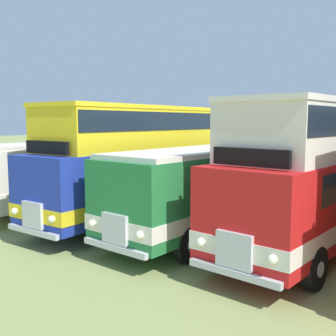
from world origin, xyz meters
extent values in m
cube|color=silver|center=(-12.07, -0.37, 1.70)|extent=(2.98, 10.02, 2.30)
cube|color=silver|center=(-12.07, -0.37, 1.10)|extent=(3.02, 10.06, 0.44)
cube|color=#19232D|center=(-12.05, 0.03, 2.30)|extent=(2.89, 7.62, 0.76)
cube|color=silver|center=(-12.07, -0.37, 2.92)|extent=(2.92, 9.61, 0.14)
cylinder|color=black|center=(-11.08, -3.78, 0.52)|extent=(0.33, 1.05, 1.04)
cylinder|color=silver|center=(-10.93, -3.79, 0.52)|extent=(0.04, 0.36, 0.36)
cylinder|color=black|center=(-13.38, -3.67, 0.52)|extent=(0.33, 1.05, 1.04)
cylinder|color=silver|center=(-13.53, -3.66, 0.52)|extent=(0.04, 0.36, 0.36)
cylinder|color=black|center=(-10.76, 2.72, 0.52)|extent=(0.33, 1.05, 1.04)
cylinder|color=silver|center=(-10.61, 2.71, 0.52)|extent=(0.04, 0.36, 0.36)
cylinder|color=black|center=(-13.06, 2.83, 0.52)|extent=(0.33, 1.05, 1.04)
cylinder|color=silver|center=(-13.21, 2.84, 0.52)|extent=(0.04, 0.36, 0.36)
cube|color=#1E339E|center=(-8.62, 0.01, 1.70)|extent=(3.04, 11.27, 2.30)
cube|color=yellow|center=(-8.62, 0.01, 1.10)|extent=(3.08, 11.31, 0.44)
cube|color=#19232D|center=(-8.64, 0.41, 2.30)|extent=(2.95, 8.87, 0.76)
cube|color=#19232D|center=(-8.35, -5.50, 2.35)|extent=(2.20, 0.21, 0.90)
cube|color=silver|center=(-8.35, -5.61, 1.10)|extent=(0.90, 0.16, 0.80)
cube|color=silver|center=(-8.35, -5.64, 0.60)|extent=(2.30, 0.25, 0.16)
sphere|color=#EAEACC|center=(-7.45, -5.58, 1.10)|extent=(0.22, 0.22, 0.22)
sphere|color=#EAEACC|center=(-9.25, -5.66, 1.10)|extent=(0.22, 0.22, 0.22)
cube|color=yellow|center=(-8.63, 0.26, 3.60)|extent=(2.89, 10.37, 1.50)
cube|color=yellow|center=(-8.63, 0.26, 4.42)|extent=(2.96, 10.47, 0.14)
cube|color=#19232D|center=(-8.63, 0.26, 3.90)|extent=(2.93, 10.27, 0.68)
cube|color=black|center=(-8.38, -5.01, 3.10)|extent=(1.90, 0.21, 0.40)
cylinder|color=black|center=(-7.28, -3.91, 0.52)|extent=(0.33, 1.05, 1.04)
cylinder|color=silver|center=(-7.13, -3.90, 0.52)|extent=(0.04, 0.36, 0.36)
cylinder|color=black|center=(-9.57, -4.02, 0.52)|extent=(0.33, 1.05, 1.04)
cylinder|color=silver|center=(-9.72, -4.02, 0.52)|extent=(0.04, 0.36, 0.36)
cylinder|color=black|center=(-7.65, 3.85, 0.52)|extent=(0.33, 1.05, 1.04)
cylinder|color=silver|center=(-7.50, 3.85, 0.52)|extent=(0.04, 0.36, 0.36)
cylinder|color=black|center=(-9.95, 3.74, 0.52)|extent=(0.33, 1.05, 1.04)
cylinder|color=silver|center=(-10.10, 3.73, 0.52)|extent=(0.04, 0.36, 0.36)
cube|color=#237538|center=(-5.17, -0.24, 1.70)|extent=(2.70, 9.85, 2.30)
cube|color=silver|center=(-5.17, -0.24, 1.10)|extent=(2.74, 9.89, 0.44)
cube|color=#19232D|center=(-5.16, 0.16, 2.30)|extent=(2.68, 7.45, 0.76)
cube|color=#19232D|center=(-5.27, -5.08, 2.35)|extent=(2.20, 0.15, 0.90)
cube|color=silver|center=(-5.27, -5.19, 1.10)|extent=(0.90, 0.14, 0.80)
cube|color=silver|center=(-5.27, -5.22, 0.60)|extent=(2.30, 0.19, 0.16)
sphere|color=#EAEACC|center=(-4.37, -5.22, 1.10)|extent=(0.22, 0.22, 0.22)
sphere|color=#EAEACC|center=(-6.17, -5.18, 1.10)|extent=(0.22, 0.22, 0.22)
cube|color=silver|center=(-5.17, -0.24, 2.92)|extent=(2.65, 9.45, 0.14)
cylinder|color=black|center=(-4.09, -3.56, 0.52)|extent=(0.30, 1.05, 1.04)
cylinder|color=silver|center=(-3.94, -3.56, 0.52)|extent=(0.03, 0.36, 0.36)
cylinder|color=black|center=(-6.39, -3.51, 0.52)|extent=(0.30, 1.05, 1.04)
cylinder|color=silver|center=(-6.54, -3.51, 0.52)|extent=(0.03, 0.36, 0.36)
cylinder|color=black|center=(-3.96, 2.84, 0.52)|extent=(0.30, 1.05, 1.04)
cylinder|color=silver|center=(-3.81, 2.83, 0.52)|extent=(0.03, 0.36, 0.36)
cylinder|color=black|center=(-6.26, 2.88, 0.52)|extent=(0.30, 1.05, 1.04)
cylinder|color=silver|center=(-6.41, 2.89, 0.52)|extent=(0.03, 0.36, 0.36)
cube|color=red|center=(-1.72, -0.02, 1.70)|extent=(2.94, 9.63, 2.30)
cube|color=silver|center=(-1.72, -0.02, 1.10)|extent=(2.99, 9.67, 0.44)
cube|color=#19232D|center=(-1.70, 0.38, 2.30)|extent=(2.86, 7.23, 0.76)
cube|color=#19232D|center=(-1.94, -4.71, 2.35)|extent=(2.20, 0.20, 0.90)
cube|color=silver|center=(-1.95, -4.82, 1.10)|extent=(0.90, 0.16, 0.80)
cube|color=silver|center=(-1.95, -4.85, 0.60)|extent=(2.30, 0.25, 0.16)
sphere|color=#EAEACC|center=(-1.05, -4.87, 1.10)|extent=(0.22, 0.22, 0.22)
sphere|color=#EAEACC|center=(-2.85, -4.79, 1.10)|extent=(0.22, 0.22, 0.22)
cube|color=silver|center=(-1.71, 0.23, 3.60)|extent=(2.80, 8.73, 1.50)
cube|color=silver|center=(-1.71, 0.23, 4.42)|extent=(2.87, 8.83, 0.14)
cube|color=#19232D|center=(-1.71, 0.23, 3.90)|extent=(2.84, 8.63, 0.68)
cube|color=black|center=(-1.92, -4.22, 3.10)|extent=(1.90, 0.21, 0.40)
cylinder|color=black|center=(-0.72, -3.23, 0.52)|extent=(0.33, 1.05, 1.04)
cylinder|color=silver|center=(-0.57, -3.23, 0.52)|extent=(0.04, 0.36, 0.36)
cylinder|color=black|center=(-3.02, -3.12, 0.52)|extent=(0.33, 1.05, 1.04)
cylinder|color=silver|center=(-3.17, -3.11, 0.52)|extent=(0.04, 0.36, 0.36)
cylinder|color=black|center=(-2.73, 3.00, 0.52)|extent=(0.33, 1.05, 1.04)
cylinder|color=silver|center=(-2.88, 3.00, 0.52)|extent=(0.04, 0.36, 0.36)
cylinder|color=#8C704C|center=(-15.07, 9.72, 0.53)|extent=(0.08, 0.08, 1.05)
cylinder|color=#8C704C|center=(-5.02, 9.72, 0.53)|extent=(0.08, 0.08, 1.05)
camera|label=1|loc=(2.24, -12.45, 3.91)|focal=43.44mm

